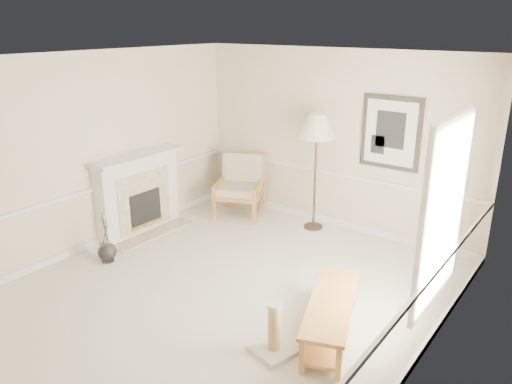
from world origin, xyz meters
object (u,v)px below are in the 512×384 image
floor_lamp (317,129)px  scratching_post (274,337)px  floor_vase (107,252)px  bench (331,313)px  armchair (241,182)px

floor_lamp → scratching_post: size_ratio=3.31×
floor_vase → scratching_post: size_ratio=1.34×
floor_lamp → bench: size_ratio=1.20×
floor_vase → bench: (3.44, 0.31, 0.15)m
floor_vase → scratching_post: bearing=-5.4°
armchair → scratching_post: size_ratio=1.90×
bench → floor_vase: bearing=-174.8°
armchair → bench: armchair is taller
bench → scratching_post: bearing=-118.8°
bench → armchair: bearing=142.6°
armchair → bench: bearing=-62.0°
floor_lamp → scratching_post: bearing=-66.7°
floor_vase → scratching_post: floor_vase is taller
scratching_post → floor_vase: bearing=174.6°
floor_lamp → scratching_post: 3.72m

